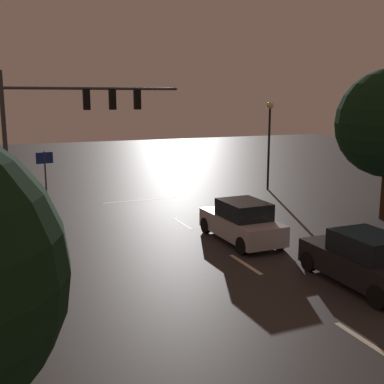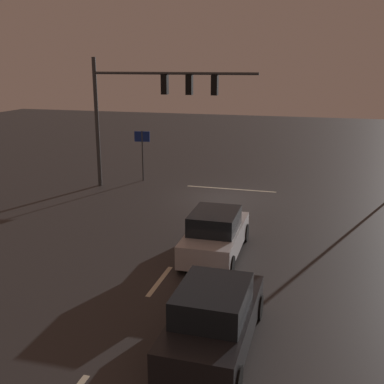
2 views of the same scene
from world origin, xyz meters
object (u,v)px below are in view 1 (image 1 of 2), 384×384
(traffic_signal_assembly, at_px, (71,114))
(car_distant, at_px, (364,260))
(car_approaching, at_px, (242,222))
(route_sign, at_px, (45,167))
(street_lamp_left_kerb, at_px, (269,129))

(traffic_signal_assembly, relative_size, car_distant, 2.05)
(car_approaching, height_order, route_sign, route_sign)
(car_distant, xyz_separation_m, route_sign, (7.90, -15.45, 1.35))
(street_lamp_left_kerb, relative_size, route_sign, 1.86)
(traffic_signal_assembly, height_order, car_approaching, traffic_signal_assembly)
(car_distant, bearing_deg, traffic_signal_assembly, -64.13)
(traffic_signal_assembly, bearing_deg, street_lamp_left_kerb, -174.29)
(street_lamp_left_kerb, bearing_deg, traffic_signal_assembly, 5.71)
(car_approaching, xyz_separation_m, street_lamp_left_kerb, (-6.98, -9.31, 3.03))
(street_lamp_left_kerb, bearing_deg, car_distant, 69.06)
(street_lamp_left_kerb, bearing_deg, route_sign, -2.10)
(car_approaching, height_order, car_distant, same)
(car_approaching, relative_size, car_distant, 1.00)
(traffic_signal_assembly, relative_size, route_sign, 3.01)
(traffic_signal_assembly, relative_size, street_lamp_left_kerb, 1.62)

